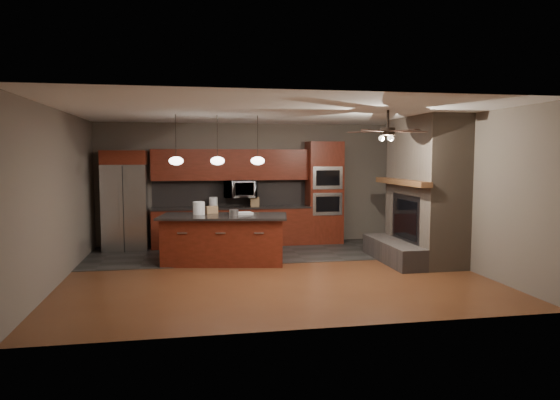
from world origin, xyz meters
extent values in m
plane|color=#5A321B|center=(0.00, 0.00, 0.00)|extent=(7.00, 7.00, 0.00)
cube|color=white|center=(0.00, 0.00, 2.80)|extent=(7.00, 6.00, 0.02)
cube|color=#63574F|center=(0.00, 3.00, 1.40)|extent=(7.00, 0.02, 2.80)
cube|color=#63574F|center=(3.50, 0.00, 1.40)|extent=(0.02, 6.00, 2.80)
cube|color=#63574F|center=(-3.50, 0.00, 1.40)|extent=(0.02, 6.00, 2.80)
cube|color=#2D2B28|center=(0.00, 1.80, 0.01)|extent=(7.00, 2.40, 0.01)
cube|color=#746353|center=(3.10, 0.40, 1.40)|extent=(0.80, 2.00, 2.80)
cube|color=#504641|center=(2.45, 0.40, 0.20)|extent=(0.50, 2.00, 0.40)
cube|color=#2D2D30|center=(2.72, 0.40, 0.83)|extent=(0.05, 1.20, 0.95)
cube|color=black|center=(2.70, 0.40, 0.83)|extent=(0.02, 1.00, 0.75)
cube|color=brown|center=(2.60, 0.40, 1.55)|extent=(0.22, 2.10, 0.10)
cube|color=maroon|center=(-0.48, 2.70, 0.43)|extent=(3.55, 0.60, 0.86)
cube|color=black|center=(-0.48, 2.70, 0.88)|extent=(3.59, 0.64, 0.04)
cube|color=black|center=(-0.48, 2.98, 1.20)|extent=(3.55, 0.03, 0.60)
cube|color=maroon|center=(-0.48, 2.83, 1.85)|extent=(3.55, 0.35, 0.70)
cube|color=maroon|center=(1.70, 2.70, 1.19)|extent=(0.80, 0.60, 2.38)
cube|color=silver|center=(1.70, 2.40, 0.95)|extent=(0.70, 0.03, 0.52)
cube|color=black|center=(1.70, 2.38, 0.95)|extent=(0.55, 0.02, 0.35)
cube|color=silver|center=(1.70, 2.40, 1.55)|extent=(0.70, 0.03, 0.52)
cube|color=black|center=(1.70, 2.38, 1.55)|extent=(0.55, 0.02, 0.35)
imported|color=silver|center=(-0.27, 2.75, 1.30)|extent=(0.73, 0.41, 0.50)
cube|color=silver|center=(-2.79, 2.62, 0.93)|extent=(0.93, 0.72, 1.87)
cube|color=#2D2D30|center=(-2.79, 2.26, 0.93)|extent=(0.02, 0.02, 1.85)
cube|color=silver|center=(-2.89, 2.25, 0.99)|extent=(0.03, 0.03, 0.93)
cube|color=silver|center=(-2.69, 2.25, 0.99)|extent=(0.03, 0.03, 0.93)
cube|color=maroon|center=(-2.79, 2.62, 2.02)|extent=(0.93, 0.72, 0.30)
cube|color=maroon|center=(-0.78, 0.90, 0.44)|extent=(2.39, 1.34, 0.88)
cube|color=black|center=(-0.78, 0.90, 0.90)|extent=(2.56, 1.51, 0.04)
cylinder|color=white|center=(-1.25, 1.11, 1.04)|extent=(0.25, 0.25, 0.25)
cylinder|color=#A6A6AB|center=(-0.60, 0.78, 0.98)|extent=(0.21, 0.21, 0.12)
cube|color=silver|center=(-0.42, 1.00, 0.94)|extent=(0.43, 0.33, 0.04)
cube|color=#9E7951|center=(-0.99, 1.27, 0.99)|extent=(0.24, 0.20, 0.14)
cylinder|color=white|center=(-0.89, 2.70, 1.01)|extent=(0.23, 0.23, 0.22)
cube|color=olive|center=(0.05, 2.65, 1.01)|extent=(0.20, 0.15, 0.22)
cylinder|color=black|center=(-1.65, 0.70, 2.41)|extent=(0.01, 0.01, 0.78)
ellipsoid|color=white|center=(-1.65, 0.70, 1.96)|extent=(0.26, 0.26, 0.16)
cylinder|color=black|center=(-0.90, 0.70, 2.41)|extent=(0.01, 0.01, 0.78)
ellipsoid|color=white|center=(-0.90, 0.70, 1.96)|extent=(0.26, 0.26, 0.16)
cylinder|color=black|center=(-0.15, 0.70, 2.41)|extent=(0.01, 0.01, 0.78)
ellipsoid|color=white|center=(-0.15, 0.70, 1.96)|extent=(0.26, 0.26, 0.16)
cylinder|color=black|center=(1.80, -0.80, 2.65)|extent=(0.04, 0.04, 0.30)
cylinder|color=black|center=(1.80, -0.80, 2.45)|extent=(0.24, 0.24, 0.12)
cube|color=#341D14|center=(2.18, -0.80, 2.45)|extent=(0.60, 0.12, 0.01)
cube|color=#341D14|center=(1.92, -0.44, 2.45)|extent=(0.30, 0.61, 0.01)
cube|color=#341D14|center=(1.49, -0.58, 2.45)|extent=(0.56, 0.45, 0.01)
cube|color=#341D14|center=(1.49, -1.02, 2.45)|extent=(0.56, 0.45, 0.01)
cube|color=#341D14|center=(1.92, -1.16, 2.45)|extent=(0.30, 0.61, 0.01)
camera|label=1|loc=(-1.44, -8.60, 2.05)|focal=32.00mm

